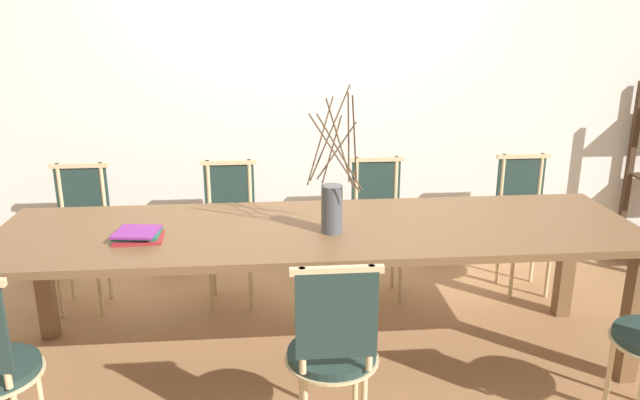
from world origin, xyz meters
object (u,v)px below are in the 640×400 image
dining_table (320,241)px  vase_centerpiece (332,204)px  chair_far_center (378,223)px  book_stack (138,235)px

dining_table → vase_centerpiece: 0.25m
dining_table → vase_centerpiece: bearing=-55.6°
chair_far_center → dining_table: bearing=59.6°
chair_far_center → book_stack: 1.67m
chair_far_center → vase_centerpiece: size_ratio=1.25×
dining_table → book_stack: (-0.93, -0.10, 0.10)m
dining_table → book_stack: size_ratio=13.76×
vase_centerpiece → book_stack: 0.99m
book_stack → chair_far_center: bearing=32.5°
dining_table → vase_centerpiece: size_ratio=4.54×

